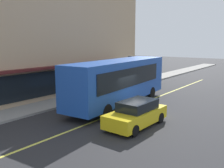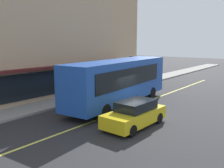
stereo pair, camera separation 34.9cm
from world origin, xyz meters
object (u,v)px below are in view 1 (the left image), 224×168
bus (120,80)px  traffic_light (130,64)px  car_yellow (136,114)px  pedestrian_by_curb (117,76)px

bus → traffic_light: size_ratio=3.53×
bus → car_yellow: (-3.43, -3.62, -1.24)m
bus → car_yellow: 5.14m
car_yellow → pedestrian_by_curb: size_ratio=2.38×
bus → car_yellow: bearing=-133.4°
traffic_light → car_yellow: size_ratio=0.74×
bus → pedestrian_by_curb: bus is taller
bus → pedestrian_by_curb: size_ratio=6.18×
bus → traffic_light: bus is taller
car_yellow → pedestrian_by_curb: 12.65m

